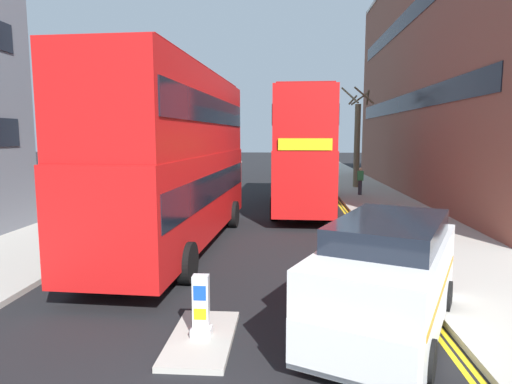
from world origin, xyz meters
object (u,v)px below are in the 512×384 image
double_decker_bus_away (176,154)px  taxi_minivan (386,278)px  double_decker_bus_oncoming (303,147)px  pedestrian_far (360,180)px  keep_left_bollard (201,308)px

double_decker_bus_away → taxi_minivan: size_ratio=2.12×
double_decker_bus_away → double_decker_bus_oncoming: size_ratio=1.00×
taxi_minivan → pedestrian_far: bearing=82.0°
keep_left_bollard → taxi_minivan: taxi_minivan is taller
taxi_minivan → keep_left_bollard: bearing=-171.0°
double_decker_bus_away → pedestrian_far: double_decker_bus_away is taller
double_decker_bus_away → double_decker_bus_oncoming: bearing=61.9°
taxi_minivan → pedestrian_far: size_ratio=3.18×
double_decker_bus_away → pedestrian_far: bearing=57.4°
double_decker_bus_away → taxi_minivan: 8.15m
double_decker_bus_away → taxi_minivan: (5.29, -5.88, -1.96)m
taxi_minivan → pedestrian_far: (2.54, 18.13, -0.08)m
keep_left_bollard → double_decker_bus_away: double_decker_bus_away is taller
double_decker_bus_oncoming → taxi_minivan: size_ratio=2.11×
double_decker_bus_away → pedestrian_far: 14.68m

